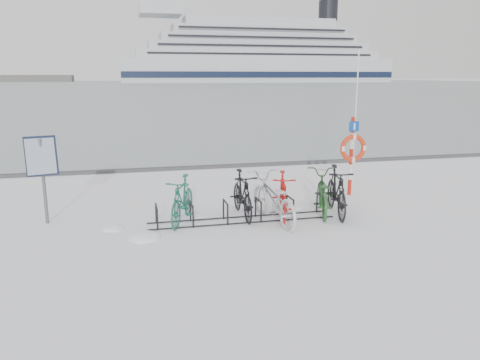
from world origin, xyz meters
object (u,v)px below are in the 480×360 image
(cruise_ferry, at_px, (257,58))
(info_board, at_px, (42,161))
(bike_rack, at_px, (242,213))
(lifebuoy_station, at_px, (353,148))

(cruise_ferry, bearing_deg, info_board, -106.57)
(bike_rack, height_order, info_board, info_board)
(info_board, height_order, cruise_ferry, cruise_ferry)
(info_board, bearing_deg, bike_rack, -24.97)
(bike_rack, xyz_separation_m, lifebuoy_station, (3.26, 1.48, 1.05))
(info_board, relative_size, lifebuoy_station, 0.50)
(bike_rack, height_order, lifebuoy_station, lifebuoy_station)
(lifebuoy_station, relative_size, cruise_ferry, 0.03)
(bike_rack, bearing_deg, cruise_ferry, 74.52)
(bike_rack, bearing_deg, info_board, 169.38)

